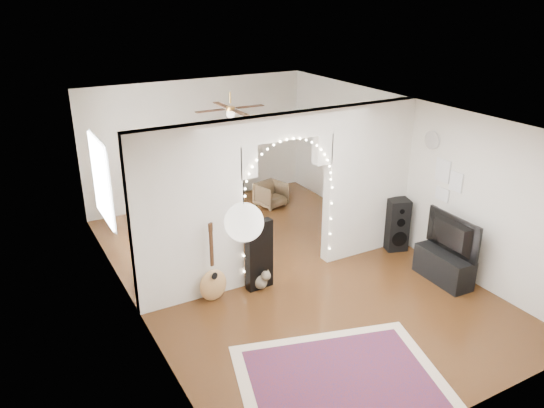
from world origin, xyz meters
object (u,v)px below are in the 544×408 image
media_console (443,267)px  dining_table (208,210)px  dining_chair_right (271,194)px  dining_chair_left (210,248)px  bookcase (212,174)px  acoustic_guitar (213,273)px  floor_speaker (397,225)px

media_console → dining_table: (-2.80, 3.11, 0.43)m
dining_table → dining_chair_right: dining_table is taller
dining_chair_left → dining_chair_right: (2.16, 1.70, 0.03)m
dining_chair_left → dining_chair_right: bearing=23.2°
dining_table → bookcase: bearing=64.6°
media_console → bookcase: bearing=113.0°
acoustic_guitar → floor_speaker: 3.60m
dining_chair_left → dining_chair_right: size_ratio=0.89×
acoustic_guitar → media_console: bearing=-43.0°
acoustic_guitar → dining_chair_right: 3.93m
floor_speaker → dining_table: bearing=165.8°
acoustic_guitar → dining_table: 1.99m
acoustic_guitar → dining_chair_right: acoustic_guitar is taller
floor_speaker → dining_chair_right: (-0.98, 2.93, -0.21)m
floor_speaker → dining_chair_right: floor_speaker is taller
bookcase → dining_chair_left: (-1.14, -2.52, -0.43)m
bookcase → dining_chair_left: bookcase is taller
dining_table → dining_chair_left: bearing=-111.2°
dining_chair_left → dining_table: bearing=54.0°
media_console → dining_table: 4.21m
acoustic_guitar → dining_chair_left: (0.46, 1.23, -0.24)m
floor_speaker → media_console: (-0.10, -1.26, -0.23)m
bookcase → dining_table: (-0.90, -1.90, 0.01)m
dining_table → dining_chair_left: 0.81m
bookcase → dining_chair_right: bookcase is taller
dining_table → dining_chair_right: size_ratio=2.06×
acoustic_guitar → dining_chair_left: 1.33m
floor_speaker → dining_chair_right: size_ratio=1.65×
bookcase → floor_speaker: bearing=-62.6°
acoustic_guitar → media_console: acoustic_guitar is taller
bookcase → dining_chair_left: bearing=-114.9°
bookcase → dining_chair_right: bearing=-39.7°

